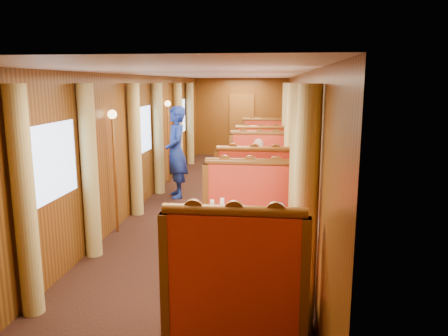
% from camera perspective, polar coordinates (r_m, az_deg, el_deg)
% --- Properties ---
extents(floor, '(3.00, 12.00, 0.01)m').
position_cam_1_polar(floor, '(8.60, -0.78, -4.80)').
color(floor, black).
rests_on(floor, ground).
extents(ceiling, '(3.00, 12.00, 0.01)m').
position_cam_1_polar(ceiling, '(8.27, -0.83, 12.09)').
color(ceiling, silver).
rests_on(ceiling, wall_left).
extents(wall_far, '(3.00, 0.01, 2.50)m').
position_cam_1_polar(wall_far, '(14.29, 2.34, 6.65)').
color(wall_far, brown).
rests_on(wall_far, floor).
extents(wall_near, '(3.00, 0.01, 2.50)m').
position_cam_1_polar(wall_near, '(2.69, -18.14, -13.80)').
color(wall_near, brown).
rests_on(wall_near, floor).
extents(wall_left, '(0.01, 12.00, 2.50)m').
position_cam_1_polar(wall_left, '(8.67, -10.70, 3.57)').
color(wall_left, brown).
rests_on(wall_left, floor).
extents(wall_right, '(0.01, 12.00, 2.50)m').
position_cam_1_polar(wall_right, '(8.29, 9.55, 3.27)').
color(wall_right, brown).
rests_on(wall_right, floor).
extents(doorway_far, '(0.80, 0.04, 2.00)m').
position_cam_1_polar(doorway_far, '(14.28, 2.32, 5.64)').
color(doorway_far, brown).
rests_on(doorway_far, floor).
extents(table_near, '(1.05, 0.72, 0.75)m').
position_cam_1_polar(table_near, '(5.11, 2.53, -11.72)').
color(table_near, white).
rests_on(table_near, floor).
extents(banquette_near_fwd, '(1.30, 0.55, 1.34)m').
position_cam_1_polar(banquette_near_fwd, '(4.18, 1.48, -16.48)').
color(banquette_near_fwd, red).
rests_on(banquette_near_fwd, floor).
extents(banquette_near_aft, '(1.30, 0.55, 1.34)m').
position_cam_1_polar(banquette_near_aft, '(6.04, 3.24, -7.58)').
color(banquette_near_aft, red).
rests_on(banquette_near_aft, floor).
extents(table_mid, '(1.05, 0.72, 0.75)m').
position_cam_1_polar(table_mid, '(8.45, 4.27, -2.51)').
color(table_mid, white).
rests_on(table_mid, floor).
extents(banquette_mid_fwd, '(1.30, 0.55, 1.34)m').
position_cam_1_polar(banquette_mid_fwd, '(7.45, 3.93, -3.97)').
color(banquette_mid_fwd, red).
rests_on(banquette_mid_fwd, floor).
extents(banquette_mid_aft, '(1.30, 0.55, 1.34)m').
position_cam_1_polar(banquette_mid_aft, '(9.42, 4.54, -0.77)').
color(banquette_mid_aft, red).
rests_on(banquette_mid_aft, floor).
extents(table_far, '(1.05, 0.72, 0.75)m').
position_cam_1_polar(table_far, '(11.87, 5.00, 1.45)').
color(table_far, white).
rests_on(table_far, floor).
extents(banquette_far_fwd, '(1.30, 0.55, 1.34)m').
position_cam_1_polar(banquette_far_fwd, '(10.87, 4.84, 0.81)').
color(banquette_far_fwd, red).
rests_on(banquette_far_fwd, floor).
extents(banquette_far_aft, '(1.30, 0.55, 1.34)m').
position_cam_1_polar(banquette_far_aft, '(12.87, 5.14, 2.42)').
color(banquette_far_aft, red).
rests_on(banquette_far_aft, floor).
extents(tea_tray, '(0.37, 0.31, 0.01)m').
position_cam_1_polar(tea_tray, '(4.95, 1.39, -7.75)').
color(tea_tray, silver).
rests_on(tea_tray, table_near).
extents(teapot_left, '(0.18, 0.14, 0.14)m').
position_cam_1_polar(teapot_left, '(4.86, 0.37, -7.37)').
color(teapot_left, silver).
rests_on(teapot_left, tea_tray).
extents(teapot_right, '(0.16, 0.12, 0.13)m').
position_cam_1_polar(teapot_right, '(4.86, 2.15, -7.43)').
color(teapot_right, silver).
rests_on(teapot_right, tea_tray).
extents(teapot_back, '(0.17, 0.14, 0.12)m').
position_cam_1_polar(teapot_back, '(5.01, 1.45, -6.93)').
color(teapot_back, silver).
rests_on(teapot_back, tea_tray).
extents(fruit_plate, '(0.24, 0.24, 0.05)m').
position_cam_1_polar(fruit_plate, '(4.82, 5.64, -8.19)').
color(fruit_plate, white).
rests_on(fruit_plate, table_near).
extents(cup_inboard, '(0.08, 0.08, 0.26)m').
position_cam_1_polar(cup_inboard, '(5.13, -1.55, -5.92)').
color(cup_inboard, white).
rests_on(cup_inboard, table_near).
extents(cup_outboard, '(0.08, 0.08, 0.26)m').
position_cam_1_polar(cup_outboard, '(5.19, -0.24, -5.71)').
color(cup_outboard, white).
rests_on(cup_outboard, table_near).
extents(rose_vase_mid, '(0.06, 0.06, 0.36)m').
position_cam_1_polar(rose_vase_mid, '(8.33, 4.32, 1.18)').
color(rose_vase_mid, silver).
rests_on(rose_vase_mid, table_mid).
extents(rose_vase_far, '(0.06, 0.06, 0.36)m').
position_cam_1_polar(rose_vase_far, '(11.83, 5.10, 4.12)').
color(rose_vase_far, silver).
rests_on(rose_vase_far, table_far).
extents(window_left_near, '(0.01, 1.20, 0.90)m').
position_cam_1_polar(window_left_near, '(5.43, -21.59, 0.70)').
color(window_left_near, '#91ADD3').
rests_on(window_left_near, wall_left).
extents(curtain_left_near_a, '(0.22, 0.22, 2.35)m').
position_cam_1_polar(curtain_left_near_a, '(4.78, -24.62, -4.27)').
color(curtain_left_near_a, tan).
rests_on(curtain_left_near_a, floor).
extents(curtain_left_near_b, '(0.22, 0.22, 2.35)m').
position_cam_1_polar(curtain_left_near_b, '(6.12, -17.13, -0.53)').
color(curtain_left_near_b, tan).
rests_on(curtain_left_near_b, floor).
extents(window_right_near, '(0.01, 1.20, 0.90)m').
position_cam_1_polar(window_right_near, '(4.81, 11.41, -0.01)').
color(window_right_near, '#91ADD3').
rests_on(window_right_near, wall_right).
extents(curtain_right_near_a, '(0.22, 0.22, 2.35)m').
position_cam_1_polar(curtain_right_near_a, '(4.11, 10.66, -5.83)').
color(curtain_right_near_a, tan).
rests_on(curtain_right_near_a, floor).
extents(curtain_right_near_b, '(0.22, 0.22, 2.35)m').
position_cam_1_polar(curtain_right_near_b, '(5.62, 9.61, -1.21)').
color(curtain_right_near_b, tan).
rests_on(curtain_right_near_b, floor).
extents(window_left_mid, '(0.01, 1.20, 0.90)m').
position_cam_1_polar(window_left_mid, '(8.64, -10.66, 4.88)').
color(window_left_mid, '#91ADD3').
rests_on(window_left_mid, wall_left).
extents(curtain_left_mid_a, '(0.22, 0.22, 2.35)m').
position_cam_1_polar(curtain_left_mid_a, '(7.91, -11.52, 2.28)').
color(curtain_left_mid_a, tan).
rests_on(curtain_left_mid_a, floor).
extents(curtain_left_mid_b, '(0.22, 0.22, 2.35)m').
position_cam_1_polar(curtain_left_mid_b, '(9.39, -8.58, 3.74)').
color(curtain_left_mid_b, tan).
rests_on(curtain_left_mid_b, floor).
extents(window_right_mid, '(0.01, 1.20, 0.90)m').
position_cam_1_polar(window_right_mid, '(8.26, 9.49, 4.65)').
color(window_right_mid, '#91ADD3').
rests_on(window_right_mid, wall_right).
extents(curtain_right_mid_a, '(0.22, 0.22, 2.35)m').
position_cam_1_polar(curtain_right_mid_a, '(7.52, 8.90, 1.92)').
color(curtain_right_mid_a, tan).
rests_on(curtain_right_mid_a, floor).
extents(curtain_right_mid_b, '(0.22, 0.22, 2.35)m').
position_cam_1_polar(curtain_right_mid_b, '(9.07, 8.54, 3.48)').
color(curtain_right_mid_b, tan).
rests_on(curtain_right_mid_b, floor).
extents(window_left_far, '(0.01, 1.20, 0.90)m').
position_cam_1_polar(window_left_far, '(12.01, -5.70, 6.72)').
color(window_left_far, '#91ADD3').
rests_on(window_left_far, wall_left).
extents(curtain_left_far_a, '(0.22, 0.22, 2.35)m').
position_cam_1_polar(curtain_left_far_a, '(11.26, -6.00, 5.01)').
color(curtain_left_far_a, tan).
rests_on(curtain_left_far_a, floor).
extents(curtain_left_far_b, '(0.22, 0.22, 2.35)m').
position_cam_1_polar(curtain_left_far_b, '(12.78, -4.47, 5.76)').
color(curtain_left_far_b, tan).
rests_on(curtain_left_far_b, floor).
extents(window_right_far, '(0.01, 1.20, 0.90)m').
position_cam_1_polar(window_right_far, '(11.75, 8.69, 6.55)').
color(window_right_far, '#91ADD3').
rests_on(window_right_far, wall_right).
extents(curtain_right_far_a, '(0.22, 0.22, 2.35)m').
position_cam_1_polar(curtain_right_far_a, '(10.99, 8.24, 4.81)').
color(curtain_right_far_a, tan).
rests_on(curtain_right_far_a, floor).
extents(curtain_right_far_b, '(0.22, 0.22, 2.35)m').
position_cam_1_polar(curtain_right_far_b, '(12.54, 8.06, 5.59)').
color(curtain_right_far_b, tan).
rests_on(curtain_right_far_b, floor).
extents(sconce_left_fore, '(0.14, 0.14, 1.95)m').
position_cam_1_polar(sconce_left_fore, '(6.98, -14.21, 2.75)').
color(sconce_left_fore, '#BF8C3F').
rests_on(sconce_left_fore, floor).
extents(sconce_right_fore, '(0.14, 0.14, 1.95)m').
position_cam_1_polar(sconce_right_fore, '(6.53, 9.43, 2.38)').
color(sconce_right_fore, '#BF8C3F').
rests_on(sconce_right_fore, floor).
extents(sconce_left_aft, '(0.14, 0.14, 1.95)m').
position_cam_1_polar(sconce_left_aft, '(10.30, -7.31, 5.59)').
color(sconce_left_aft, '#BF8C3F').
rests_on(sconce_left_aft, floor).
extents(sconce_right_aft, '(0.14, 0.14, 1.95)m').
position_cam_1_polar(sconce_right_aft, '(10.01, 8.52, 5.40)').
color(sconce_right_aft, '#BF8C3F').
rests_on(sconce_right_aft, floor).
extents(steward, '(0.68, 0.81, 1.89)m').
position_cam_1_polar(steward, '(9.04, -6.26, 2.06)').
color(steward, navy).
rests_on(steward, floor).
extents(passenger, '(0.40, 0.44, 0.76)m').
position_cam_1_polar(passenger, '(9.15, 4.51, 0.90)').
color(passenger, beige).
rests_on(passenger, banquette_mid_aft).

